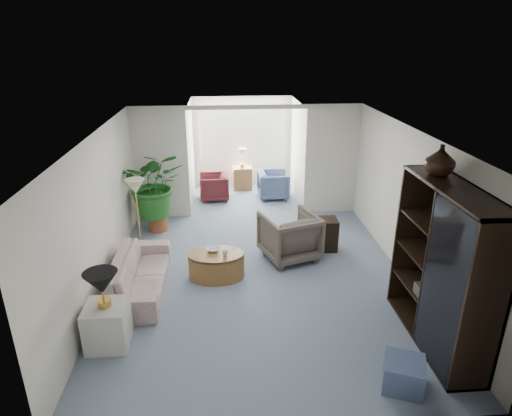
{
  "coord_description": "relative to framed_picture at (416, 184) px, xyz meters",
  "views": [
    {
      "loc": [
        -0.57,
        -6.44,
        3.89
      ],
      "look_at": [
        0.0,
        0.6,
        1.1
      ],
      "focal_mm": 30.98,
      "sensor_mm": 36.0,
      "label": 1
    }
  ],
  "objects": [
    {
      "name": "floor",
      "position": [
        -2.46,
        0.1,
        -1.7
      ],
      "size": [
        6.0,
        6.0,
        0.0
      ],
      "primitive_type": "plane",
      "color": "gray",
      "rests_on": "ground"
    },
    {
      "name": "sunroom_floor",
      "position": [
        -2.46,
        4.2,
        -1.7
      ],
      "size": [
        2.6,
        2.6,
        0.0
      ],
      "primitive_type": "plane",
      "color": "gray",
      "rests_on": "ground"
    },
    {
      "name": "back_pier_left",
      "position": [
        -4.36,
        3.1,
        -0.45
      ],
      "size": [
        1.2,
        0.12,
        2.5
      ],
      "primitive_type": "cube",
      "color": "silver",
      "rests_on": "ground"
    },
    {
      "name": "back_pier_right",
      "position": [
        -0.56,
        3.1,
        -0.45
      ],
      "size": [
        1.2,
        0.12,
        2.5
      ],
      "primitive_type": "cube",
      "color": "silver",
      "rests_on": "ground"
    },
    {
      "name": "back_header",
      "position": [
        -2.46,
        3.1,
        0.75
      ],
      "size": [
        2.6,
        0.12,
        0.1
      ],
      "primitive_type": "cube",
      "color": "silver",
      "rests_on": "back_pier_left"
    },
    {
      "name": "window_pane",
      "position": [
        -2.46,
        5.28,
        -0.3
      ],
      "size": [
        2.2,
        0.02,
        1.5
      ],
      "primitive_type": "cube",
      "color": "white"
    },
    {
      "name": "window_blinds",
      "position": [
        -2.46,
        5.25,
        -0.3
      ],
      "size": [
        2.2,
        0.02,
        1.5
      ],
      "primitive_type": "cube",
      "color": "white"
    },
    {
      "name": "framed_picture",
      "position": [
        0.0,
        0.0,
        0.0
      ],
      "size": [
        0.04,
        0.5,
        0.4
      ],
      "primitive_type": "cube",
      "color": "beige"
    },
    {
      "name": "sofa",
      "position": [
        -4.4,
        0.01,
        -1.41
      ],
      "size": [
        0.79,
        2.02,
        0.59
      ],
      "primitive_type": "imported",
      "rotation": [
        0.0,
        0.0,
        1.57
      ],
      "color": "beige",
      "rests_on": "ground"
    },
    {
      "name": "end_table",
      "position": [
        -4.6,
        -1.34,
        -1.4
      ],
      "size": [
        0.54,
        0.54,
        0.6
      ],
      "primitive_type": "cube",
      "rotation": [
        0.0,
        0.0,
        0.0
      ],
      "color": "beige",
      "rests_on": "ground"
    },
    {
      "name": "table_lamp",
      "position": [
        -4.6,
        -1.34,
        -0.75
      ],
      "size": [
        0.44,
        0.44,
        0.3
      ],
      "primitive_type": "cone",
      "color": "black",
      "rests_on": "end_table"
    },
    {
      "name": "floor_lamp",
      "position": [
        -4.65,
        1.59,
        -0.45
      ],
      "size": [
        0.36,
        0.36,
        0.28
      ],
      "primitive_type": "cone",
      "color": "#EEE8BD",
      "rests_on": "ground"
    },
    {
      "name": "coffee_table",
      "position": [
        -3.17,
        0.31,
        -1.47
      ],
      "size": [
        1.06,
        1.06,
        0.45
      ],
      "primitive_type": "cylinder",
      "rotation": [
        0.0,
        0.0,
        -0.13
      ],
      "color": "olive",
      "rests_on": "ground"
    },
    {
      "name": "coffee_bowl",
      "position": [
        -3.22,
        0.41,
        -1.22
      ],
      "size": [
        0.26,
        0.26,
        0.06
      ],
      "primitive_type": "imported",
      "rotation": [
        0.0,
        0.0,
        -0.13
      ],
      "color": "silver",
      "rests_on": "coffee_table"
    },
    {
      "name": "coffee_cup",
      "position": [
        -3.02,
        0.21,
        -1.2
      ],
      "size": [
        0.11,
        0.11,
        0.09
      ],
      "primitive_type": "imported",
      "rotation": [
        0.0,
        0.0,
        -0.13
      ],
      "color": "beige",
      "rests_on": "coffee_table"
    },
    {
      "name": "wingback_chair",
      "position": [
        -1.82,
        0.93,
        -1.26
      ],
      "size": [
        1.19,
        1.21,
        0.87
      ],
      "primitive_type": "imported",
      "rotation": [
        0.0,
        0.0,
        3.46
      ],
      "color": "#595046",
      "rests_on": "ground"
    },
    {
      "name": "side_table_dark",
      "position": [
        -1.12,
        1.23,
        -1.39
      ],
      "size": [
        0.53,
        0.43,
        0.62
      ],
      "primitive_type": "cube",
      "rotation": [
        0.0,
        0.0,
        -0.03
      ],
      "color": "black",
      "rests_on": "ground"
    },
    {
      "name": "entertainment_cabinet",
      "position": [
        -0.23,
        -1.57,
        -0.6
      ],
      "size": [
        0.53,
        1.97,
        2.19
      ],
      "primitive_type": "cube",
      "color": "black",
      "rests_on": "ground"
    },
    {
      "name": "cabinet_urn",
      "position": [
        -0.23,
        -1.07,
        0.69
      ],
      "size": [
        0.38,
        0.38,
        0.4
      ],
      "primitive_type": "imported",
      "color": "black",
      "rests_on": "entertainment_cabinet"
    },
    {
      "name": "ottoman",
      "position": [
        -0.97,
        -2.41,
        -1.52
      ],
      "size": [
        0.59,
        0.59,
        0.36
      ],
      "primitive_type": "cube",
      "rotation": [
        0.0,
        0.0,
        -0.39
      ],
      "color": "slate",
      "rests_on": "ground"
    },
    {
      "name": "plant_pot",
      "position": [
        -4.41,
        2.38,
        -1.54
      ],
      "size": [
        0.4,
        0.4,
        0.32
      ],
      "primitive_type": "cylinder",
      "color": "brown",
      "rests_on": "ground"
    },
    {
      "name": "house_plant",
      "position": [
        -4.41,
        2.38,
        -0.67
      ],
      "size": [
        1.28,
        1.11,
        1.42
      ],
      "primitive_type": "imported",
      "color": "#216221",
      "rests_on": "plant_pot"
    },
    {
      "name": "sunroom_chair_blue",
      "position": [
        -1.74,
        4.16,
        -1.36
      ],
      "size": [
        0.78,
        0.76,
        0.69
      ],
      "primitive_type": "imported",
      "rotation": [
        0.0,
        0.0,
        1.6
      ],
      "color": "slate",
      "rests_on": "ground"
    },
    {
      "name": "sunroom_chair_maroon",
      "position": [
        -3.24,
        4.16,
        -1.37
      ],
      "size": [
        0.74,
        0.72,
        0.65
      ],
      "primitive_type": "imported",
      "rotation": [
        0.0,
        0.0,
        -1.54
      ],
      "color": "#511B1F",
      "rests_on": "ground"
    },
    {
      "name": "sunroom_table",
      "position": [
        -2.49,
        4.91,
        -1.4
      ],
      "size": [
        0.5,
        0.4,
        0.6
      ],
      "primitive_type": "cube",
      "rotation": [
        0.0,
        0.0,
        0.03
      ],
      "color": "olive",
      "rests_on": "ground"
    },
    {
      "name": "shelf_clutter",
      "position": [
        -0.28,
        -1.76,
        -0.91
      ],
      "size": [
        0.3,
        1.01,
        0.61
      ],
      "color": "#383532",
      "rests_on": "entertainment_cabinet"
    }
  ]
}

